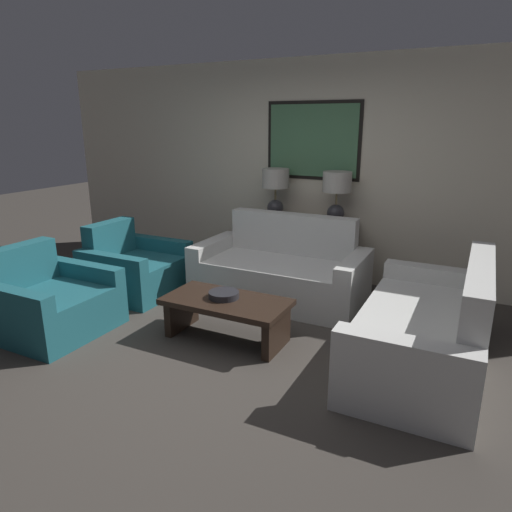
# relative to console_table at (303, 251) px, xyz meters

# --- Properties ---
(ground_plane) EXTENTS (20.00, 20.00, 0.00)m
(ground_plane) POSITION_rel_console_table_xyz_m (0.00, -2.16, -0.38)
(ground_plane) COLOR #3D3833
(back_wall) EXTENTS (7.57, 0.12, 2.65)m
(back_wall) POSITION_rel_console_table_xyz_m (0.00, 0.27, 0.95)
(back_wall) COLOR beige
(back_wall) RESTS_ON ground_plane
(console_table) EXTENTS (1.27, 0.39, 0.76)m
(console_table) POSITION_rel_console_table_xyz_m (0.00, 0.00, 0.00)
(console_table) COLOR #332319
(console_table) RESTS_ON ground_plane
(table_lamp_left) EXTENTS (0.33, 0.33, 0.61)m
(table_lamp_left) POSITION_rel_console_table_xyz_m (-0.39, 0.00, 0.77)
(table_lamp_left) COLOR #333338
(table_lamp_left) RESTS_ON console_table
(table_lamp_right) EXTENTS (0.33, 0.33, 0.61)m
(table_lamp_right) POSITION_rel_console_table_xyz_m (0.39, 0.00, 0.77)
(table_lamp_right) COLOR #333338
(table_lamp_right) RESTS_ON console_table
(couch_by_back_wall) EXTENTS (1.85, 0.92, 0.91)m
(couch_by_back_wall) POSITION_rel_console_table_xyz_m (0.00, -0.69, -0.08)
(couch_by_back_wall) COLOR silver
(couch_by_back_wall) RESTS_ON ground_plane
(couch_by_side) EXTENTS (0.92, 1.85, 0.91)m
(couch_by_side) POSITION_rel_console_table_xyz_m (1.65, -1.54, -0.08)
(couch_by_side) COLOR silver
(couch_by_side) RESTS_ON ground_plane
(coffee_table) EXTENTS (1.12, 0.57, 0.39)m
(coffee_table) POSITION_rel_console_table_xyz_m (-0.03, -1.84, -0.10)
(coffee_table) COLOR black
(coffee_table) RESTS_ON ground_plane
(decorative_bowl) EXTENTS (0.28, 0.28, 0.06)m
(decorative_bowl) POSITION_rel_console_table_xyz_m (-0.07, -1.82, 0.04)
(decorative_bowl) COLOR #232328
(decorative_bowl) RESTS_ON coffee_table
(armchair_near_back_wall) EXTENTS (0.94, 0.96, 0.80)m
(armchair_near_back_wall) POSITION_rel_console_table_xyz_m (-1.61, -1.26, -0.11)
(armchair_near_back_wall) COLOR #1E5B66
(armchair_near_back_wall) RESTS_ON ground_plane
(armchair_near_camera) EXTENTS (0.94, 0.96, 0.80)m
(armchair_near_camera) POSITION_rel_console_table_xyz_m (-1.61, -2.42, -0.11)
(armchair_near_camera) COLOR #1E5B66
(armchair_near_camera) RESTS_ON ground_plane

